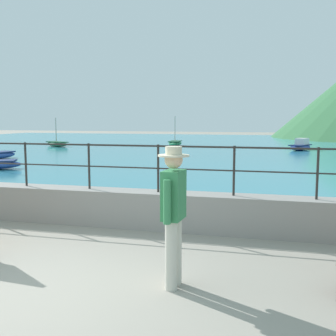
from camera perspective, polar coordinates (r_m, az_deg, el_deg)
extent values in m
plane|color=gray|center=(5.43, -18.78, -16.01)|extent=(120.00, 120.00, 0.00)
cube|color=gray|center=(8.06, -6.22, -5.55)|extent=(20.00, 0.56, 0.70)
cylinder|color=#282623|center=(8.91, -19.16, 0.51)|extent=(0.04, 0.04, 0.90)
cylinder|color=#282623|center=(8.20, -10.92, 0.25)|extent=(0.04, 0.04, 0.90)
cylinder|color=#282623|center=(7.70, -1.38, -0.05)|extent=(0.04, 0.04, 0.90)
cylinder|color=#282623|center=(7.44, 9.16, -0.38)|extent=(0.04, 0.04, 0.90)
cylinder|color=#282623|center=(7.44, 20.07, -0.71)|extent=(0.04, 0.04, 0.90)
cylinder|color=#282623|center=(7.89, -6.34, 3.14)|extent=(18.40, 0.04, 0.04)
cylinder|color=#282623|center=(7.93, -6.30, 0.11)|extent=(18.40, 0.03, 0.03)
cube|color=teal|center=(30.19, 9.28, 2.90)|extent=(64.00, 44.32, 0.06)
cylinder|color=beige|center=(5.08, 0.44, -12.07)|extent=(0.15, 0.15, 0.86)
cylinder|color=beige|center=(5.24, 1.08, -11.47)|extent=(0.15, 0.15, 0.86)
cube|color=#337F4C|center=(4.97, 0.78, -3.77)|extent=(0.25, 0.38, 0.60)
cylinder|color=#337F4C|center=(4.76, -0.13, -4.75)|extent=(0.09, 0.09, 0.52)
cylinder|color=#337F4C|center=(5.21, 1.61, -3.74)|extent=(0.09, 0.09, 0.52)
sphere|color=beige|center=(4.91, 0.79, 1.17)|extent=(0.22, 0.22, 0.22)
cylinder|color=beige|center=(4.91, 0.79, 1.74)|extent=(0.38, 0.38, 0.02)
cylinder|color=beige|center=(4.90, 0.79, 2.44)|extent=(0.20, 0.20, 0.10)
ellipsoid|color=#338C59|center=(30.75, 1.00, 3.45)|extent=(1.05, 2.36, 0.36)
cube|color=#1C4D31|center=(30.75, 1.00, 3.73)|extent=(0.89, 1.89, 0.06)
cylinder|color=#B2A899|center=(30.61, 0.97, 5.50)|extent=(0.06, 0.06, 1.84)
ellipsoid|color=#338C59|center=(30.98, -15.16, 3.24)|extent=(2.45, 1.88, 0.36)
cube|color=#1C4D31|center=(30.97, -15.17, 3.52)|extent=(1.98, 1.54, 0.06)
cylinder|color=#B2A899|center=(31.02, -15.32, 5.17)|extent=(0.06, 0.06, 1.73)
ellipsoid|color=#2D4C9E|center=(27.71, 17.90, 2.75)|extent=(1.87, 2.45, 0.36)
cube|color=navy|center=(27.70, 17.91, 3.05)|extent=(1.53, 1.98, 0.06)
cube|color=silver|center=(27.91, 18.14, 3.55)|extent=(0.93, 1.00, 0.40)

